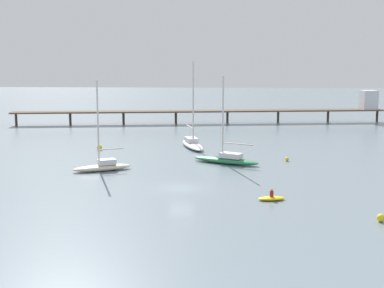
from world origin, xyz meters
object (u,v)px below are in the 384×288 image
(mooring_buoy_inner, at_px, (287,159))
(dinghy_yellow, at_px, (272,198))
(mooring_buoy_outer, at_px, (381,218))
(sailboat_cream, at_px, (103,165))
(pier, at_px, (254,108))
(sailboat_green, at_px, (226,158))
(mooring_buoy_mid, at_px, (99,147))
(sailboat_white, at_px, (192,143))

(mooring_buoy_inner, bearing_deg, dinghy_yellow, -101.07)
(dinghy_yellow, xyz_separation_m, mooring_buoy_outer, (8.33, -6.28, 0.13))
(dinghy_yellow, xyz_separation_m, mooring_buoy_inner, (3.86, 19.75, 0.04))
(sailboat_cream, height_order, mooring_buoy_outer, sailboat_cream)
(mooring_buoy_inner, bearing_deg, pier, 92.46)
(sailboat_green, xyz_separation_m, dinghy_yellow, (4.12, -17.60, -0.47))
(pier, xyz_separation_m, mooring_buoy_outer, (6.27, -68.04, -2.87))
(pier, xyz_separation_m, mooring_buoy_mid, (-24.78, -35.04, -2.80))
(pier, distance_m, dinghy_yellow, 61.87)
(sailboat_green, xyz_separation_m, mooring_buoy_mid, (-18.61, 9.12, -0.28))
(sailboat_white, xyz_separation_m, mooring_buoy_mid, (-13.55, -3.17, -0.32))
(dinghy_yellow, bearing_deg, mooring_buoy_inner, 78.93)
(dinghy_yellow, distance_m, mooring_buoy_inner, 20.13)
(sailboat_cream, height_order, mooring_buoy_inner, sailboat_cream)
(sailboat_green, xyz_separation_m, sailboat_cream, (-14.86, -5.22, -0.01))
(sailboat_cream, bearing_deg, mooring_buoy_inner, 17.89)
(sailboat_green, xyz_separation_m, mooring_buoy_outer, (12.45, -23.88, -0.34))
(mooring_buoy_outer, bearing_deg, sailboat_green, 117.54)
(sailboat_green, relative_size, mooring_buoy_outer, 16.43)
(sailboat_green, height_order, sailboat_cream, sailboat_green)
(sailboat_green, height_order, mooring_buoy_mid, sailboat_green)
(sailboat_white, height_order, dinghy_yellow, sailboat_white)
(pier, distance_m, sailboat_green, 44.66)
(sailboat_cream, bearing_deg, sailboat_white, 60.78)
(dinghy_yellow, height_order, mooring_buoy_inner, dinghy_yellow)
(pier, bearing_deg, sailboat_green, -97.96)
(sailboat_cream, relative_size, mooring_buoy_outer, 15.94)
(mooring_buoy_mid, bearing_deg, dinghy_yellow, -49.62)
(pier, height_order, mooring_buoy_inner, pier)
(pier, height_order, mooring_buoy_mid, pier)
(pier, distance_m, mooring_buoy_mid, 43.01)
(dinghy_yellow, bearing_deg, mooring_buoy_mid, 130.38)
(mooring_buoy_outer, bearing_deg, sailboat_white, 115.83)
(sailboat_cream, xyz_separation_m, mooring_buoy_outer, (27.31, -18.66, -0.33))
(mooring_buoy_mid, bearing_deg, pier, 54.73)
(mooring_buoy_outer, bearing_deg, mooring_buoy_mid, 133.26)
(dinghy_yellow, distance_m, mooring_buoy_mid, 35.08)
(pier, relative_size, mooring_buoy_mid, 95.64)
(sailboat_white, bearing_deg, sailboat_cream, -119.22)
(sailboat_green, distance_m, sailboat_white, 13.30)
(dinghy_yellow, relative_size, mooring_buoy_outer, 4.08)
(mooring_buoy_outer, bearing_deg, mooring_buoy_inner, 99.74)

